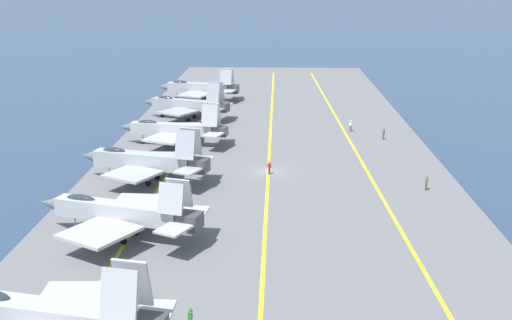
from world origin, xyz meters
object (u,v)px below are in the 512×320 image
Objects in this scene: parked_jet_fourth at (175,129)px; parked_jet_fifth at (187,105)px; parked_jet_nearest at (47,317)px; parked_jet_sixth at (200,88)px; crew_green_vest at (190,318)px; parked_jet_second at (121,212)px; crew_brown_vest at (426,182)px; parked_jet_third at (145,161)px; crew_purple_vest at (384,133)px; crew_white_vest at (351,125)px; crew_red_vest at (269,167)px.

parked_jet_fifth is at bearing 2.29° from parked_jet_fourth.
parked_jet_nearest reaches higher than parked_jet_sixth.
parked_jet_fourth is at bearing 10.03° from crew_green_vest.
crew_brown_vest is (14.90, -31.33, -1.61)m from parked_jet_second.
parked_jet_second reaches higher than crew_brown_vest.
parked_jet_third reaches higher than parked_jet_fifth.
crew_green_vest is (-49.76, -8.80, -1.40)m from parked_jet_fourth.
crew_purple_vest is at bearing -55.53° from parked_jet_third.
parked_jet_third is 9.18× the size of crew_green_vest.
crew_white_vest reaches higher than crew_green_vest.
parked_jet_nearest is 0.98× the size of parked_jet_second.
parked_jet_fourth is 17.06m from parked_jet_fifth.
parked_jet_third reaches higher than crew_white_vest.
parked_jet_second is at bearing 115.44° from crew_brown_vest.
crew_red_vest is at bearing -7.66° from crew_green_vest.
parked_jet_third is at bearing 179.78° from parked_jet_sixth.
parked_jet_fifth reaches higher than parked_jet_second.
parked_jet_fifth is at bearing 41.83° from crew_brown_vest.
parked_jet_fourth is at bearing -178.96° from parked_jet_sixth.
parked_jet_fourth is at bearing -2.75° from parked_jet_third.
crew_white_vest is 1.03× the size of crew_green_vest.
crew_purple_vest reaches higher than crew_red_vest.
parked_jet_second is 1.05× the size of parked_jet_fifth.
crew_white_vest is (43.29, -25.81, -1.57)m from parked_jet_second.
parked_jet_third is 1.01× the size of parked_jet_fourth.
crew_white_vest is at bearing -28.50° from crew_red_vest.
parked_jet_nearest is 1.01× the size of parked_jet_fourth.
crew_purple_vest is at bearing -112.19° from parked_jet_fifth.
crew_green_vest reaches higher than crew_purple_vest.
parked_jet_fifth is 33.62m from crew_purple_vest.
parked_jet_sixth is 62.61m from crew_brown_vest.
crew_white_vest is at bearing -70.26° from parked_jet_fourth.
crew_purple_vest is 6.61m from crew_white_vest.
parked_jet_nearest is 9.40× the size of crew_brown_vest.
parked_jet_fourth is 34.64m from parked_jet_sixth.
crew_red_vest is (-22.87, 12.42, -0.09)m from crew_white_vest.
parked_jet_sixth is 43.38m from crew_purple_vest.
crew_green_vest is at bearing 158.23° from crew_purple_vest.
parked_jet_third reaches higher than crew_green_vest.
parked_jet_third is 9.79× the size of crew_red_vest.
parked_jet_third is at bearing 1.54° from parked_jet_nearest.
parked_jet_third is at bearing 103.87° from crew_red_vest.
parked_jet_fifth is 33.80m from crew_red_vest.
parked_jet_sixth is 9.69× the size of crew_red_vest.
parked_jet_fifth reaches higher than crew_red_vest.
crew_purple_vest is 1.00× the size of crew_brown_vest.
parked_jet_third is 34.10m from crew_green_vest.
parked_jet_third is 9.34× the size of crew_brown_vest.
parked_jet_third is 15.03m from crew_red_vest.
parked_jet_third is (35.84, 0.96, -0.06)m from parked_jet_nearest.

